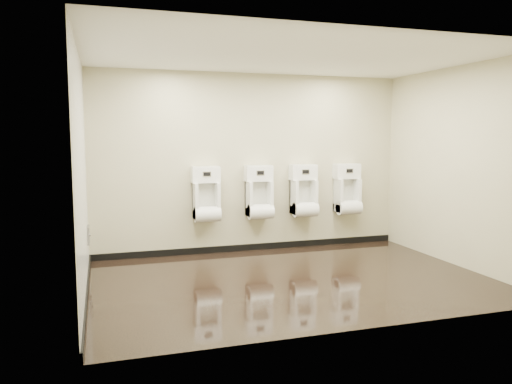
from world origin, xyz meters
TOP-DOWN VIEW (x-y plane):
  - ground at (0.00, 0.00)m, footprint 5.00×3.50m
  - ceiling at (0.00, 0.00)m, footprint 5.00×3.50m
  - back_wall at (0.00, 1.75)m, footprint 5.00×0.02m
  - front_wall at (0.00, -1.75)m, footprint 5.00×0.02m
  - left_wall at (-2.50, 0.00)m, footprint 0.02×3.50m
  - right_wall at (2.50, 0.00)m, footprint 0.02×3.50m
  - tile_overlay_left at (-2.50, 0.00)m, footprint 0.01×3.50m
  - skirting_back at (0.00, 1.74)m, footprint 5.00×0.02m
  - skirting_left at (-2.49, 0.00)m, footprint 0.02×3.50m
  - access_panel at (-2.48, 1.20)m, footprint 0.04×0.25m
  - urinal_0 at (-0.77, 1.60)m, footprint 0.44×0.33m
  - urinal_1 at (0.07, 1.60)m, footprint 0.44×0.33m
  - urinal_2 at (0.83, 1.60)m, footprint 0.44×0.33m
  - urinal_3 at (1.61, 1.60)m, footprint 0.44×0.33m

SIDE VIEW (x-z plane):
  - ground at x=0.00m, z-range 0.00..0.00m
  - skirting_back at x=0.00m, z-range 0.00..0.10m
  - skirting_left at x=-2.49m, z-range 0.00..0.10m
  - access_panel at x=-2.48m, z-range 0.38..0.62m
  - urinal_0 at x=-0.77m, z-range 0.47..1.30m
  - urinal_1 at x=0.07m, z-range 0.47..1.30m
  - urinal_2 at x=0.83m, z-range 0.47..1.30m
  - urinal_3 at x=1.61m, z-range 0.47..1.30m
  - back_wall at x=0.00m, z-range 0.00..2.80m
  - front_wall at x=0.00m, z-range 0.00..2.80m
  - left_wall at x=-2.50m, z-range 0.00..2.80m
  - right_wall at x=2.50m, z-range 0.00..2.80m
  - tile_overlay_left at x=-2.50m, z-range 0.00..2.80m
  - ceiling at x=0.00m, z-range 2.80..2.80m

